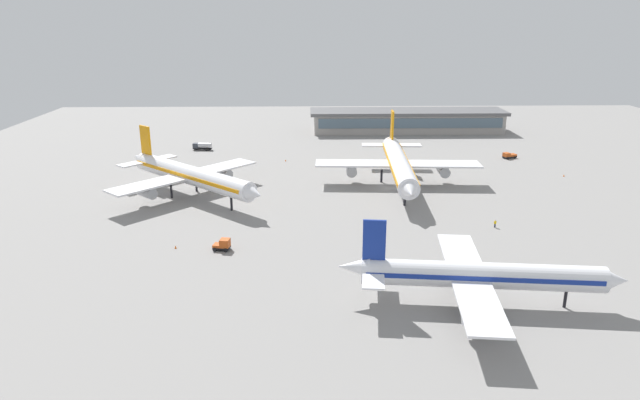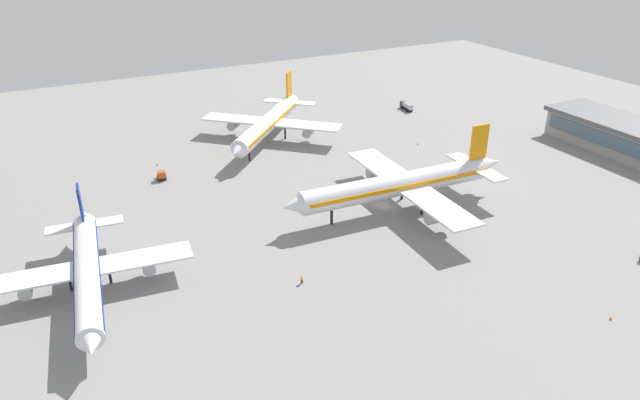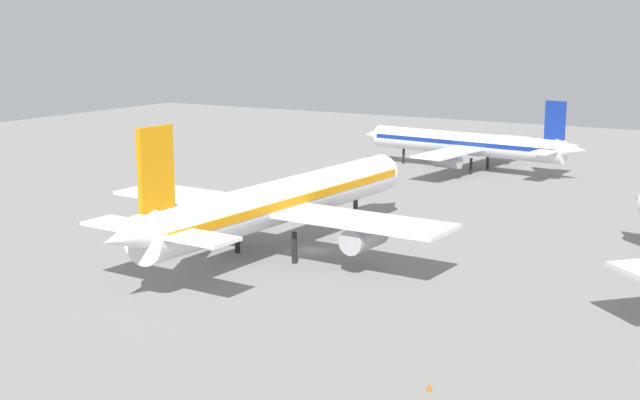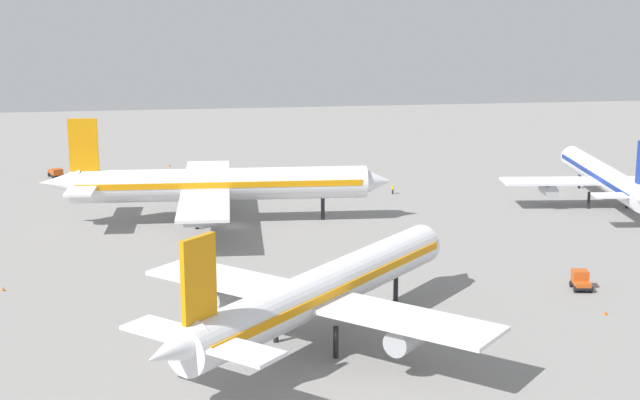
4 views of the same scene
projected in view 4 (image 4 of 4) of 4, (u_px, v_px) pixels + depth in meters
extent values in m
plane|color=gray|center=(233.00, 226.00, 149.75)|extent=(288.00, 288.00, 0.00)
cylinder|color=white|center=(604.00, 176.00, 163.16)|extent=(37.75, 8.28, 4.13)
cone|color=white|center=(570.00, 156.00, 182.65)|extent=(4.54, 4.36, 3.92)
cube|color=navy|center=(604.00, 174.00, 163.09)|extent=(36.27, 8.19, 0.74)
cube|color=white|center=(607.00, 181.00, 161.43)|extent=(9.93, 36.10, 0.37)
cylinder|color=#A5A8AD|center=(548.00, 190.00, 161.40)|extent=(5.10, 2.80, 2.27)
cube|color=white|center=(640.00, 195.00, 146.62)|extent=(4.93, 14.55, 0.30)
cylinder|color=black|center=(579.00, 181.00, 176.74)|extent=(0.50, 0.50, 2.89)
cylinder|color=black|center=(589.00, 200.00, 160.90)|extent=(0.50, 0.50, 2.89)
cylinder|color=black|center=(627.00, 200.00, 161.13)|extent=(0.50, 0.50, 2.89)
cylinder|color=white|center=(324.00, 289.00, 100.71)|extent=(35.05, 33.12, 4.78)
cone|color=white|center=(428.00, 241.00, 119.31)|extent=(6.59, 6.58, 4.54)
cone|color=white|center=(172.00, 350.00, 81.96)|extent=(6.98, 6.87, 3.82)
cube|color=orange|center=(324.00, 285.00, 100.63)|extent=(33.85, 32.01, 0.86)
cube|color=white|center=(312.00, 298.00, 99.07)|extent=(33.23, 34.94, 0.43)
cylinder|color=#A5A8AD|center=(227.00, 294.00, 105.84)|extent=(5.93, 5.78, 2.63)
cylinder|color=#A5A8AD|center=(409.00, 336.00, 93.05)|extent=(5.93, 5.78, 2.63)
cube|color=white|center=(201.00, 340.00, 84.90)|extent=(14.11, 14.74, 0.34)
cube|color=orange|center=(199.00, 279.00, 83.63)|extent=(3.40, 3.22, 7.65)
cylinder|color=black|center=(396.00, 288.00, 113.83)|extent=(0.57, 0.57, 3.35)
cylinder|color=black|center=(276.00, 327.00, 100.94)|extent=(0.57, 0.57, 3.35)
cylinder|color=black|center=(336.00, 342.00, 96.71)|extent=(0.57, 0.57, 3.35)
cylinder|color=white|center=(220.00, 184.00, 150.77)|extent=(7.53, 46.80, 5.13)
cone|color=white|center=(376.00, 181.00, 153.07)|extent=(5.13, 5.37, 4.87)
cone|color=white|center=(60.00, 183.00, 148.30)|extent=(4.43, 6.61, 4.10)
cube|color=orange|center=(220.00, 182.00, 150.69)|extent=(7.54, 44.95, 0.92)
cube|color=white|center=(206.00, 188.00, 150.67)|extent=(44.60, 9.74, 0.46)
cylinder|color=#A5A8AD|center=(208.00, 183.00, 163.10)|extent=(3.13, 6.20, 2.82)
cylinder|color=#A5A8AD|center=(204.00, 218.00, 139.04)|extent=(3.13, 6.20, 2.82)
cube|color=white|center=(86.00, 184.00, 148.72)|extent=(17.90, 5.09, 0.37)
cube|color=orange|center=(83.00, 145.00, 147.35)|extent=(0.78, 4.50, 8.20)
cylinder|color=black|center=(323.00, 209.00, 153.25)|extent=(0.62, 0.62, 3.59)
cylinder|color=black|center=(198.00, 206.00, 155.38)|extent=(0.62, 0.62, 3.59)
cylinder|color=black|center=(197.00, 218.00, 147.42)|extent=(0.62, 0.62, 3.59)
cube|color=black|center=(56.00, 174.00, 187.03)|extent=(4.79, 3.39, 0.30)
cube|color=#BF4C19|center=(57.00, 172.00, 185.76)|extent=(2.37, 2.43, 1.20)
cube|color=#3F596B|center=(58.00, 171.00, 185.03)|extent=(0.66, 1.51, 0.67)
cube|color=#BF4C19|center=(54.00, 171.00, 187.69)|extent=(3.12, 2.72, 0.60)
cylinder|color=black|center=(63.00, 176.00, 186.22)|extent=(0.85, 0.57, 0.80)
cylinder|color=black|center=(53.00, 177.00, 185.30)|extent=(0.85, 0.57, 0.80)
cylinder|color=black|center=(58.00, 173.00, 188.82)|extent=(0.85, 0.57, 0.80)
cylinder|color=black|center=(49.00, 174.00, 187.90)|extent=(0.85, 0.57, 0.80)
cube|color=black|center=(581.00, 285.00, 118.46)|extent=(3.48, 2.42, 0.30)
cube|color=#BF4C19|center=(580.00, 276.00, 118.93)|extent=(2.10, 2.18, 1.60)
cube|color=#3F596B|center=(579.00, 272.00, 119.65)|extent=(0.35, 1.59, 0.90)
cube|color=#BF4C19|center=(583.00, 285.00, 117.49)|extent=(1.70, 2.11, 0.50)
cylinder|color=black|center=(571.00, 284.00, 119.61)|extent=(0.84, 0.43, 0.80)
cylinder|color=black|center=(586.00, 284.00, 119.56)|extent=(0.84, 0.43, 0.80)
cylinder|color=black|center=(575.00, 289.00, 117.42)|extent=(0.84, 0.43, 0.80)
cylinder|color=black|center=(591.00, 289.00, 117.38)|extent=(0.84, 0.43, 0.80)
cylinder|color=#1E2338|center=(393.00, 192.00, 172.21)|extent=(0.35, 0.35, 0.85)
cylinder|color=yellow|center=(393.00, 188.00, 172.05)|extent=(0.42, 0.42, 0.60)
sphere|color=tan|center=(393.00, 186.00, 171.96)|extent=(0.22, 0.22, 0.22)
cylinder|color=yellow|center=(392.00, 187.00, 172.28)|extent=(0.10, 0.10, 0.54)
cylinder|color=yellow|center=(393.00, 188.00, 171.82)|extent=(0.10, 0.10, 0.54)
cone|color=#EA590C|center=(605.00, 312.00, 109.49)|extent=(0.44, 0.44, 0.60)
cone|color=#EA590C|center=(169.00, 165.00, 198.02)|extent=(0.44, 0.44, 0.60)
cone|color=#EA590C|center=(3.00, 289.00, 118.06)|extent=(0.44, 0.44, 0.60)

